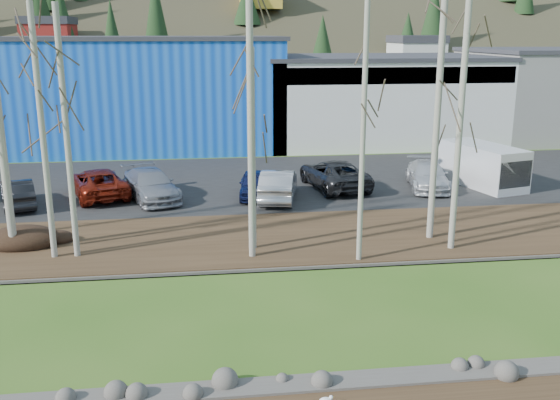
{
  "coord_description": "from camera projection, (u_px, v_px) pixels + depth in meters",
  "views": [
    {
      "loc": [
        -2.18,
        -10.58,
        8.56
      ],
      "look_at": [
        0.73,
        11.75,
        2.5
      ],
      "focal_mm": 40.0,
      "sensor_mm": 36.0,
      "label": 1
    }
  ],
  "objects": [
    {
      "name": "near_bank_rocks",
      "position": [
        296.0,
        386.0,
        15.59
      ],
      "size": [
        80.0,
        0.8,
        0.5
      ],
      "primitive_type": null,
      "color": "#47423D",
      "rests_on": "ground"
    },
    {
      "name": "river",
      "position": [
        276.0,
        315.0,
        19.52
      ],
      "size": [
        80.0,
        8.0,
        0.9
      ],
      "primitive_type": null,
      "color": "black",
      "rests_on": "ground"
    },
    {
      "name": "far_bank_rocks",
      "position": [
        262.0,
        268.0,
        23.44
      ],
      "size": [
        80.0,
        0.8,
        0.46
      ],
      "primitive_type": null,
      "color": "#47423D",
      "rests_on": "ground"
    },
    {
      "name": "far_bank",
      "position": [
        255.0,
        239.0,
        26.49
      ],
      "size": [
        80.0,
        7.0,
        0.15
      ],
      "primitive_type": "cube",
      "color": "#382616",
      "rests_on": "ground"
    },
    {
      "name": "parking_lot",
      "position": [
        239.0,
        182.0,
        36.54
      ],
      "size": [
        80.0,
        14.0,
        0.14
      ],
      "primitive_type": "cube",
      "color": "black",
      "rests_on": "ground"
    },
    {
      "name": "building_blue",
      "position": [
        148.0,
        92.0,
        48.14
      ],
      "size": [
        20.4,
        12.24,
        8.3
      ],
      "color": "blue",
      "rests_on": "ground"
    },
    {
      "name": "building_white",
      "position": [
        374.0,
        98.0,
        50.56
      ],
      "size": [
        18.36,
        12.24,
        6.8
      ],
      "color": "silver",
      "rests_on": "ground"
    },
    {
      "name": "building_grey",
      "position": [
        559.0,
        93.0,
        52.51
      ],
      "size": [
        14.28,
        12.24,
        7.3
      ],
      "color": "gray",
      "rests_on": "ground"
    },
    {
      "name": "dirt_mound",
      "position": [
        23.0,
        238.0,
        25.47
      ],
      "size": [
        2.95,
        2.08,
        0.58
      ],
      "primitive_type": "ellipsoid",
      "color": "black",
      "rests_on": "far_bank"
    },
    {
      "name": "birch_1",
      "position": [
        40.0,
        112.0,
        23.77
      ],
      "size": [
        0.21,
        0.21,
        10.95
      ],
      "color": "#B9B5A6",
      "rests_on": "far_bank"
    },
    {
      "name": "birch_2",
      "position": [
        2.0,
        149.0,
        23.86
      ],
      "size": [
        0.31,
        0.31,
        8.17
      ],
      "color": "#B9B5A6",
      "rests_on": "far_bank"
    },
    {
      "name": "birch_3",
      "position": [
        43.0,
        136.0,
        22.98
      ],
      "size": [
        0.23,
        0.23,
        9.47
      ],
      "color": "#B9B5A6",
      "rests_on": "far_bank"
    },
    {
      "name": "birch_4",
      "position": [
        251.0,
        125.0,
        22.97
      ],
      "size": [
        0.25,
        0.25,
        10.25
      ],
      "color": "#B9B5A6",
      "rests_on": "far_bank"
    },
    {
      "name": "birch_5",
      "position": [
        253.0,
        151.0,
        24.22
      ],
      "size": [
        0.23,
        0.23,
        7.9
      ],
      "color": "#B9B5A6",
      "rests_on": "far_bank"
    },
    {
      "name": "birch_6",
      "position": [
        363.0,
        136.0,
        22.68
      ],
      "size": [
        0.2,
        0.2,
        9.55
      ],
      "color": "#B9B5A6",
      "rests_on": "far_bank"
    },
    {
      "name": "birch_7",
      "position": [
        437.0,
        115.0,
        25.16
      ],
      "size": [
        0.27,
        0.27,
        10.42
      ],
      "color": "#B9B5A6",
      "rests_on": "far_bank"
    },
    {
      "name": "birch_8",
      "position": [
        460.0,
        118.0,
        23.84
      ],
      "size": [
        0.25,
        0.25,
        10.51
      ],
      "color": "#B9B5A6",
      "rests_on": "far_bank"
    },
    {
      "name": "birch_10",
      "position": [
        67.0,
        135.0,
        23.09
      ],
      "size": [
        0.23,
        0.23,
        9.47
      ],
      "color": "#B9B5A6",
      "rests_on": "far_bank"
    },
    {
      "name": "car_1",
      "position": [
        17.0,
        193.0,
        31.06
      ],
      "size": [
        2.7,
        4.42,
        1.37
      ],
      "primitive_type": "imported",
      "rotation": [
        0.0,
        0.0,
        3.46
      ],
      "color": "black",
      "rests_on": "parking_lot"
    },
    {
      "name": "car_2",
      "position": [
        98.0,
        183.0,
        32.92
      ],
      "size": [
        4.1,
        5.89,
        1.49
      ],
      "primitive_type": "imported",
      "rotation": [
        0.0,
        0.0,
        3.47
      ],
      "color": "maroon",
      "rests_on": "parking_lot"
    },
    {
      "name": "car_3",
      "position": [
        150.0,
        185.0,
        32.41
      ],
      "size": [
        3.77,
        5.67,
        1.53
      ],
      "primitive_type": "imported",
      "rotation": [
        0.0,
        0.0,
        0.34
      ],
      "color": "gray",
      "rests_on": "parking_lot"
    },
    {
      "name": "car_4",
      "position": [
        255.0,
        184.0,
        32.89
      ],
      "size": [
        2.01,
        4.13,
        1.36
      ],
      "primitive_type": "imported",
      "rotation": [
        0.0,
        0.0,
        -0.1
      ],
      "color": "#141B46",
      "rests_on": "parking_lot"
    },
    {
      "name": "car_5",
      "position": [
        278.0,
        185.0,
        32.27
      ],
      "size": [
        2.65,
        5.1,
        1.6
      ],
      "primitive_type": "imported",
      "rotation": [
        0.0,
        0.0,
        2.94
      ],
      "color": "#A9A8AB",
      "rests_on": "parking_lot"
    },
    {
      "name": "car_6",
      "position": [
        334.0,
        174.0,
        34.74
      ],
      "size": [
        3.53,
        6.04,
        1.58
      ],
      "primitive_type": "imported",
      "rotation": [
        0.0,
        0.0,
        3.31
      ],
      "color": "#262628",
      "rests_on": "parking_lot"
    },
    {
      "name": "car_7",
      "position": [
        428.0,
        175.0,
        34.75
      ],
      "size": [
        2.99,
        5.27,
        1.44
      ],
      "primitive_type": "imported",
      "rotation": [
        0.0,
        0.0,
        -0.2
      ],
      "color": "silver",
      "rests_on": "parking_lot"
    },
    {
      "name": "van_white",
      "position": [
        485.0,
        166.0,
        35.07
      ],
      "size": [
        3.48,
        5.67,
        2.31
      ],
      "rotation": [
        0.0,
        0.0,
        0.26
      ],
      "color": "white",
      "rests_on": "parking_lot"
    }
  ]
}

